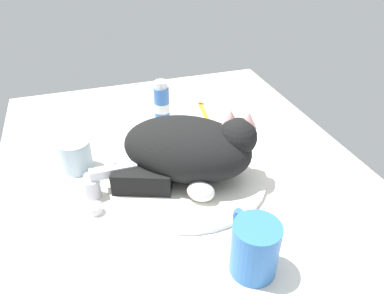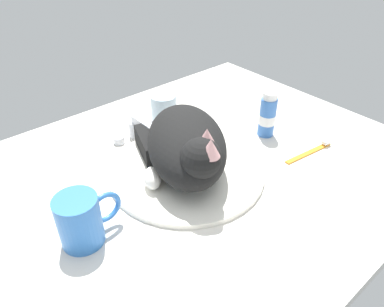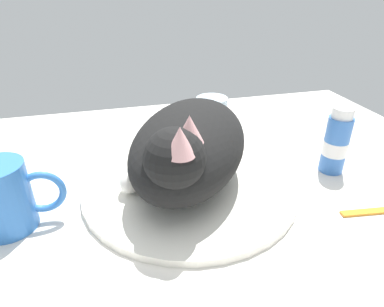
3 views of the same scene
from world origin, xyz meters
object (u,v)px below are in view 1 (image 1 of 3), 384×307
faucet (99,184)px  rinse_cup (76,155)px  coffee_mug (254,247)px  toothbrush (204,110)px  toothpaste_bottle (162,104)px  cat (190,149)px

faucet → rinse_cup: 11.68cm
coffee_mug → toothbrush: size_ratio=0.83×
rinse_cup → faucet: bearing=-160.6°
toothpaste_bottle → toothbrush: 13.98cm
coffee_mug → toothbrush: (55.03, -10.78, -4.45)cm
rinse_cup → toothbrush: size_ratio=0.49×
coffee_mug → rinse_cup: 45.79cm
faucet → rinse_cup: bearing=19.4°
faucet → cat: 20.20cm
cat → toothbrush: (28.94, -13.28, -7.38)cm
faucet → toothpaste_bottle: (26.26, -19.99, 2.69)cm
cat → coffee_mug: size_ratio=2.69×
faucet → toothpaste_bottle: size_ratio=1.08×
faucet → toothbrush: size_ratio=0.88×
faucet → rinse_cup: size_ratio=1.80×
faucet → toothpaste_bottle: 33.12cm
rinse_cup → coffee_mug: bearing=-145.5°
toothpaste_bottle → faucet: bearing=142.7°
cat → rinse_cup: cat is taller
coffee_mug → rinse_cup: bearing=34.5°
coffee_mug → rinse_cup: size_ratio=1.68×
rinse_cup → toothbrush: 40.71cm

